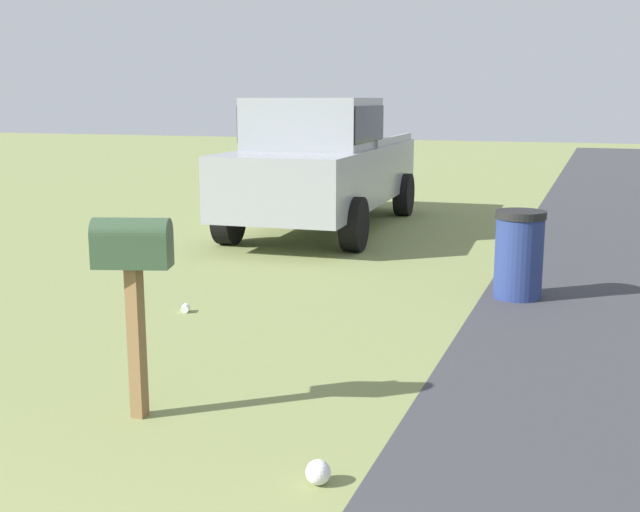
{
  "coord_description": "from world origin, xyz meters",
  "views": [
    {
      "loc": [
        0.03,
        -2.33,
        2.08
      ],
      "look_at": [
        5.51,
        -0.36,
        0.92
      ],
      "focal_mm": 44.24,
      "sensor_mm": 36.0,
      "label": 1
    }
  ],
  "objects": [
    {
      "name": "mailbox",
      "position": [
        4.28,
        0.47,
        1.07
      ],
      "size": [
        0.34,
        0.53,
        1.34
      ],
      "rotation": [
        0.0,
        0.0,
        0.3
      ],
      "color": "brown",
      "rests_on": "ground"
    },
    {
      "name": "pickup_truck",
      "position": [
        11.86,
        1.88,
        1.11
      ],
      "size": [
        5.53,
        2.35,
        2.09
      ],
      "rotation": [
        0.0,
        0.0,
        3.19
      ],
      "color": "#93999E",
      "rests_on": "ground"
    },
    {
      "name": "trash_bin",
      "position": [
        8.39,
        -1.55,
        0.47
      ],
      "size": [
        0.53,
        0.53,
        0.93
      ],
      "color": "navy",
      "rests_on": "ground"
    },
    {
      "name": "litter_bag_midfield_a",
      "position": [
        3.79,
        -0.97,
        0.07
      ],
      "size": [
        0.14,
        0.14,
        0.14
      ],
      "primitive_type": "sphere",
      "color": "silver",
      "rests_on": "ground"
    },
    {
      "name": "litter_cup_near_hydrant",
      "position": [
        6.68,
        1.48,
        0.04
      ],
      "size": [
        0.12,
        0.11,
        0.08
      ],
      "primitive_type": "cylinder",
      "rotation": [
        0.0,
        1.57,
        0.33
      ],
      "color": "white",
      "rests_on": "ground"
    }
  ]
}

